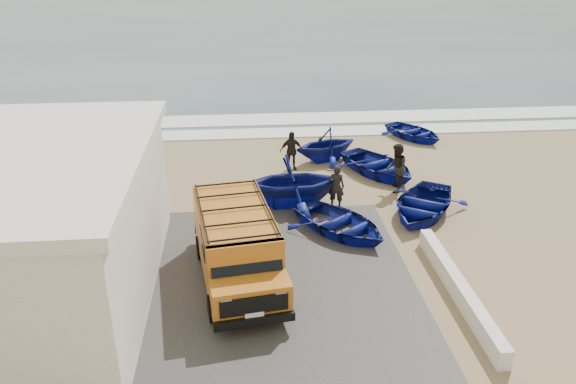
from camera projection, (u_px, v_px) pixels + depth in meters
name	position (u px, v px, depth m)	size (l,w,h in m)	color
ground	(272.00, 251.00, 18.02)	(160.00, 160.00, 0.00)	#967D57
slab	(207.00, 288.00, 16.03)	(12.00, 10.00, 0.05)	#423F3C
ocean	(244.00, 22.00, 68.93)	(180.00, 88.00, 0.01)	#385166
surf_line	(258.00, 134.00, 28.92)	(180.00, 1.60, 0.06)	white
surf_wash	(256.00, 120.00, 31.19)	(180.00, 2.20, 0.04)	white
parapet	(458.00, 288.00, 15.58)	(0.35, 6.00, 0.55)	silver
van	(237.00, 243.00, 16.04)	(2.78, 5.44, 2.23)	#BE6C1C
boat_near_left	(340.00, 223.00, 18.95)	(2.65, 3.71, 0.77)	navy
boat_near_right	(422.00, 204.00, 20.27)	(2.81, 3.94, 0.82)	navy
boat_mid_left	(292.00, 181.00, 20.68)	(3.29, 3.82, 2.01)	navy
boat_mid_right	(378.00, 165.00, 23.79)	(2.83, 3.96, 0.82)	navy
boat_far_left	(326.00, 144.00, 25.12)	(2.54, 2.95, 1.55)	navy
boat_far_right	(414.00, 132.00, 28.13)	(2.35, 3.30, 0.68)	navy
fisherman_front	(336.00, 186.00, 20.66)	(0.61, 0.40, 1.67)	black
fisherman_middle	(396.00, 168.00, 21.96)	(0.95, 0.74, 1.95)	black
fisherman_back	(291.00, 151.00, 24.10)	(1.01, 0.42, 1.72)	black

